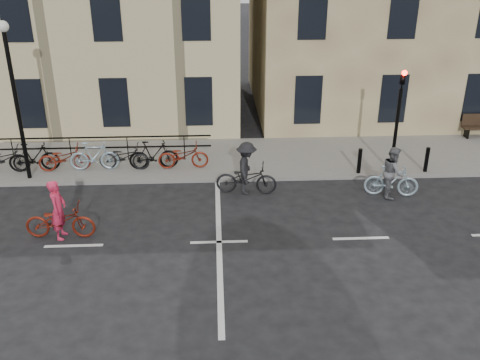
{
  "coord_description": "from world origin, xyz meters",
  "views": [
    {
      "loc": [
        -0.06,
        -12.85,
        7.72
      ],
      "look_at": [
        0.67,
        1.74,
        1.1
      ],
      "focal_mm": 40.0,
      "sensor_mm": 36.0,
      "label": 1
    }
  ],
  "objects_px": {
    "traffic_light": "(399,109)",
    "cyclist_dark": "(246,174)",
    "lamp_post": "(13,83)",
    "cyclist_pink": "(60,218)",
    "cyclist_grey": "(392,176)"
  },
  "relations": [
    {
      "from": "lamp_post",
      "to": "cyclist_pink",
      "type": "xyz_separation_m",
      "value": [
        2.07,
        -3.89,
        -2.89
      ]
    },
    {
      "from": "traffic_light",
      "to": "lamp_post",
      "type": "relative_size",
      "value": 0.74
    },
    {
      "from": "lamp_post",
      "to": "cyclist_dark",
      "type": "xyz_separation_m",
      "value": [
        7.45,
        -1.28,
        -2.79
      ]
    },
    {
      "from": "cyclist_grey",
      "to": "lamp_post",
      "type": "bearing_deg",
      "value": 91.78
    },
    {
      "from": "traffic_light",
      "to": "cyclist_pink",
      "type": "relative_size",
      "value": 1.96
    },
    {
      "from": "traffic_light",
      "to": "cyclist_dark",
      "type": "distance_m",
      "value": 5.66
    },
    {
      "from": "lamp_post",
      "to": "cyclist_grey",
      "type": "bearing_deg",
      "value": -8.02
    },
    {
      "from": "traffic_light",
      "to": "cyclist_pink",
      "type": "distance_m",
      "value": 11.45
    },
    {
      "from": "traffic_light",
      "to": "cyclist_pink",
      "type": "height_order",
      "value": "traffic_light"
    },
    {
      "from": "lamp_post",
      "to": "cyclist_grey",
      "type": "relative_size",
      "value": 2.92
    },
    {
      "from": "lamp_post",
      "to": "cyclist_pink",
      "type": "distance_m",
      "value": 5.26
    },
    {
      "from": "lamp_post",
      "to": "cyclist_dark",
      "type": "relative_size",
      "value": 2.55
    },
    {
      "from": "lamp_post",
      "to": "cyclist_pink",
      "type": "relative_size",
      "value": 2.66
    },
    {
      "from": "cyclist_grey",
      "to": "cyclist_dark",
      "type": "relative_size",
      "value": 0.87
    },
    {
      "from": "traffic_light",
      "to": "cyclist_dark",
      "type": "relative_size",
      "value": 1.89
    }
  ]
}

